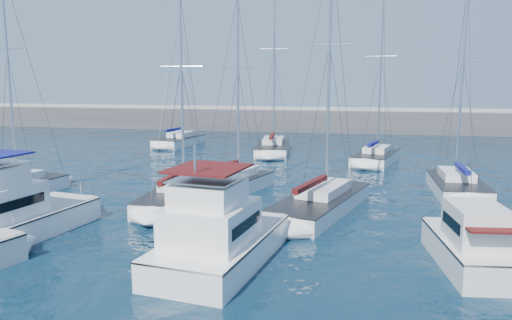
% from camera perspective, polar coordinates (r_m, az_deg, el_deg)
% --- Properties ---
extents(ground, '(220.00, 220.00, 0.00)m').
position_cam_1_polar(ground, '(23.62, -6.95, -9.78)').
color(ground, black).
rests_on(ground, ground).
extents(breakwater, '(160.00, 6.00, 4.45)m').
position_cam_1_polar(breakwater, '(73.84, 5.49, 4.21)').
color(breakwater, '#424244').
rests_on(breakwater, ground).
extents(motor_yacht_port_inner, '(4.89, 9.13, 4.69)m').
position_cam_1_polar(motor_yacht_port_inner, '(26.80, -26.57, -5.87)').
color(motor_yacht_port_inner, white).
rests_on(motor_yacht_port_inner, ground).
extents(motor_yacht_stbd_inner, '(4.81, 8.35, 4.69)m').
position_cam_1_polar(motor_yacht_stbd_inner, '(20.94, -4.44, -9.01)').
color(motor_yacht_stbd_inner, white).
rests_on(motor_yacht_stbd_inner, ground).
extents(motor_yacht_stbd_outer, '(2.98, 6.23, 3.20)m').
position_cam_1_polar(motor_yacht_stbd_outer, '(22.37, 23.30, -9.07)').
color(motor_yacht_stbd_outer, silver).
rests_on(motor_yacht_stbd_outer, ground).
extents(sailboat_mid_a, '(4.60, 8.33, 15.25)m').
position_cam_1_polar(sailboat_mid_a, '(36.28, -26.45, -3.03)').
color(sailboat_mid_a, white).
rests_on(sailboat_mid_a, ground).
extents(sailboat_mid_b, '(3.16, 8.59, 13.39)m').
position_cam_1_polar(sailboat_mid_b, '(31.31, -8.67, -4.05)').
color(sailboat_mid_b, white).
rests_on(sailboat_mid_b, ground).
extents(sailboat_mid_c, '(4.90, 7.27, 13.36)m').
position_cam_1_polar(sailboat_mid_c, '(34.48, -2.56, -2.66)').
color(sailboat_mid_c, white).
rests_on(sailboat_mid_c, ground).
extents(sailboat_mid_d, '(5.88, 10.25, 15.34)m').
position_cam_1_polar(sailboat_mid_d, '(29.39, 7.39, -4.90)').
color(sailboat_mid_d, silver).
rests_on(sailboat_mid_d, ground).
extents(sailboat_mid_e, '(3.08, 7.52, 14.45)m').
position_cam_1_polar(sailboat_mid_e, '(36.18, 21.99, -2.77)').
color(sailboat_mid_e, white).
rests_on(sailboat_mid_e, ground).
extents(sailboat_back_a, '(4.31, 7.78, 14.68)m').
position_cam_1_polar(sailboat_back_a, '(57.87, -8.76, 2.17)').
color(sailboat_back_a, white).
rests_on(sailboat_back_a, ground).
extents(sailboat_back_b, '(3.96, 9.19, 17.07)m').
position_cam_1_polar(sailboat_back_b, '(51.62, 1.95, 1.41)').
color(sailboat_back_b, silver).
rests_on(sailboat_back_b, ground).
extents(sailboat_back_c, '(4.79, 7.67, 15.39)m').
position_cam_1_polar(sailboat_back_c, '(46.67, 13.50, 0.30)').
color(sailboat_back_c, white).
rests_on(sailboat_back_c, ground).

